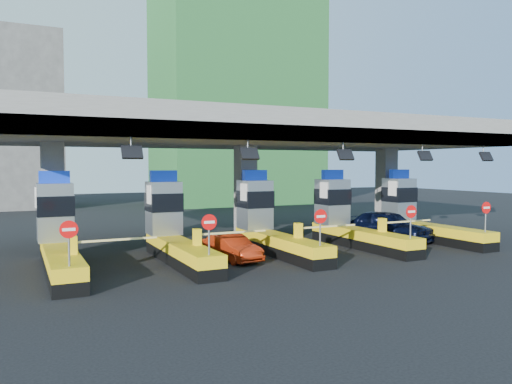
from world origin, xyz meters
name	(u,v)px	position (x,y,z in m)	size (l,w,h in m)	color
ground	(270,252)	(0.00, 0.00, 0.00)	(120.00, 120.00, 0.00)	black
toll_canopy	(246,134)	(0.00, 2.87, 6.13)	(28.00, 12.09, 7.00)	slate
toll_lane_far_left	(58,236)	(-10.00, 0.28, 1.40)	(4.43, 8.00, 4.16)	black
toll_lane_left	(173,230)	(-5.00, 0.28, 1.40)	(4.43, 8.00, 4.16)	black
toll_lane_center	(268,224)	(0.00, 0.28, 1.40)	(4.43, 8.00, 4.16)	black
toll_lane_right	(348,220)	(5.00, 0.28, 1.40)	(4.43, 8.00, 4.16)	black
toll_lane_far_right	(416,216)	(10.00, 0.28, 1.40)	(4.43, 8.00, 4.16)	black
bg_building_scaffold	(236,84)	(12.00, 32.00, 14.00)	(18.00, 12.00, 28.00)	#1E5926
van	(387,226)	(7.78, 0.25, 0.90)	(2.14, 5.31, 1.81)	black
red_car	(232,248)	(-2.61, -1.18, 0.59)	(1.26, 3.60, 1.19)	#A6250C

